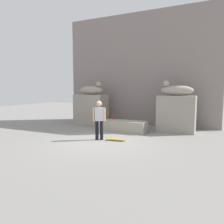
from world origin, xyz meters
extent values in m
plane|color=gray|center=(0.00, 0.00, 0.00)|extent=(40.00, 40.00, 0.00)
cube|color=gray|center=(0.00, 4.97, 3.34)|extent=(9.34, 0.60, 6.67)
cube|color=gray|center=(-2.52, 3.42, 0.92)|extent=(1.85, 1.16, 1.83)
cube|color=gray|center=(2.52, 3.42, 0.92)|extent=(1.85, 1.16, 1.83)
ellipsoid|color=#A39689|center=(-2.52, 3.42, 2.09)|extent=(1.64, 0.67, 0.52)
sphere|color=#A39689|center=(-1.97, 3.38, 2.45)|extent=(0.32, 0.32, 0.32)
ellipsoid|color=#A39689|center=(2.52, 3.42, 2.09)|extent=(1.68, 0.90, 0.52)
sphere|color=#A39689|center=(1.98, 3.30, 2.45)|extent=(0.32, 0.32, 0.32)
cube|color=gray|center=(0.00, 2.24, 0.28)|extent=(2.53, 0.83, 0.56)
cylinder|color=black|center=(-0.09, 0.16, 0.41)|extent=(0.14, 0.14, 0.82)
cylinder|color=black|center=(-0.26, 0.06, 0.41)|extent=(0.14, 0.14, 0.82)
cube|color=silver|center=(-0.17, 0.11, 1.10)|extent=(0.41, 0.35, 0.56)
sphere|color=tan|center=(-0.17, 0.11, 1.55)|extent=(0.23, 0.23, 0.23)
cylinder|color=tan|center=(0.02, 0.22, 1.09)|extent=(0.09, 0.09, 0.58)
cylinder|color=tan|center=(-0.37, 0.00, 1.09)|extent=(0.09, 0.09, 0.58)
cube|color=gold|center=(0.56, 0.24, 0.07)|extent=(0.82, 0.33, 0.02)
cylinder|color=white|center=(0.27, 0.13, 0.03)|extent=(0.06, 0.04, 0.06)
cylinder|color=white|center=(0.25, 0.26, 0.03)|extent=(0.06, 0.04, 0.06)
cylinder|color=white|center=(0.86, 0.22, 0.03)|extent=(0.06, 0.04, 0.06)
cylinder|color=white|center=(0.84, 0.36, 0.03)|extent=(0.06, 0.04, 0.06)
cylinder|color=#194C99|center=(-1.08, 2.29, 0.68)|extent=(0.06, 0.06, 0.23)
cylinder|color=#194C99|center=(-1.08, 2.29, 0.82)|extent=(0.03, 0.03, 0.06)
cylinder|color=yellow|center=(-1.08, 2.29, 0.86)|extent=(0.03, 0.03, 0.01)
cylinder|color=red|center=(-0.59, 2.44, 0.65)|extent=(0.07, 0.07, 0.18)
cylinder|color=red|center=(-0.59, 2.44, 0.77)|extent=(0.03, 0.03, 0.06)
cylinder|color=yellow|center=(-0.59, 2.44, 0.81)|extent=(0.04, 0.04, 0.01)
cylinder|color=#593314|center=(-0.84, 2.38, 0.67)|extent=(0.06, 0.06, 0.23)
cylinder|color=#593314|center=(-0.84, 2.38, 0.81)|extent=(0.03, 0.03, 0.06)
cylinder|color=yellow|center=(-0.84, 2.38, 0.85)|extent=(0.03, 0.03, 0.01)
camera|label=1|loc=(4.16, -7.88, 2.16)|focal=34.59mm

